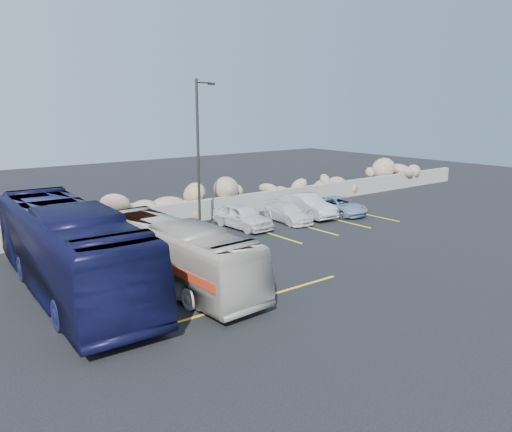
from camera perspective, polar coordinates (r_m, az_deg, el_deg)
ground at (r=18.18m, az=2.69°, el=-9.00°), size 90.00×90.00×0.00m
seawall at (r=27.84m, az=-13.52°, el=-0.42°), size 60.00×0.40×1.20m
riprap_pile at (r=28.77m, az=-14.59°, el=1.37°), size 54.00×2.80×2.60m
parking_lines at (r=25.07m, az=2.52°, el=-2.90°), size 18.16×9.36×0.01m
lamppost at (r=26.24m, az=-6.53°, el=7.26°), size 1.14×0.18×8.00m
vintage_bus at (r=19.00m, az=-9.18°, el=-4.26°), size 2.48×8.94×2.47m
tour_coach at (r=19.15m, az=-20.57°, el=-3.55°), size 3.26×11.81×3.26m
car_a at (r=27.58m, az=-1.55°, el=-0.04°), size 1.79×4.02×1.34m
car_b at (r=30.62m, az=5.86°, el=1.21°), size 1.78×4.31×1.39m
car_c at (r=29.15m, az=3.66°, el=0.35°), size 1.85×3.79×1.06m
car_d at (r=31.56m, az=9.47°, el=1.17°), size 1.96×3.98×1.09m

